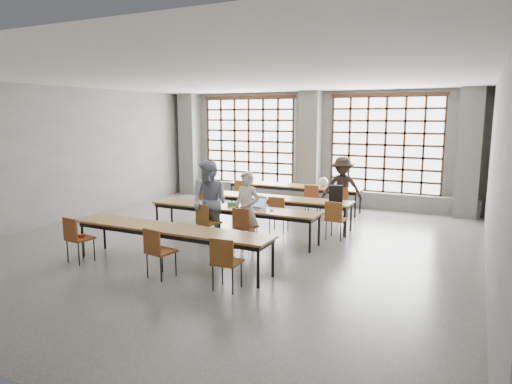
# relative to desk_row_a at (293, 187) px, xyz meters

# --- Properties ---
(floor) EXTENTS (11.00, 11.00, 0.00)m
(floor) POSITION_rel_desk_row_a_xyz_m (0.10, -4.09, -0.66)
(floor) COLOR #4F4F4D
(floor) RESTS_ON ground
(ceiling) EXTENTS (11.00, 11.00, 0.00)m
(ceiling) POSITION_rel_desk_row_a_xyz_m (0.10, -4.09, 2.84)
(ceiling) COLOR silver
(ceiling) RESTS_ON floor
(wall_back) EXTENTS (10.00, 0.00, 10.00)m
(wall_back) POSITION_rel_desk_row_a_xyz_m (0.10, 1.41, 1.09)
(wall_back) COLOR #5C5C59
(wall_back) RESTS_ON floor
(wall_left) EXTENTS (0.00, 11.00, 11.00)m
(wall_left) POSITION_rel_desk_row_a_xyz_m (-4.90, -4.09, 1.09)
(wall_left) COLOR #5C5C59
(wall_left) RESTS_ON floor
(wall_right) EXTENTS (0.00, 11.00, 11.00)m
(wall_right) POSITION_rel_desk_row_a_xyz_m (5.10, -4.09, 1.09)
(wall_right) COLOR #5C5C59
(wall_right) RESTS_ON floor
(column_left) EXTENTS (0.60, 0.55, 3.50)m
(column_left) POSITION_rel_desk_row_a_xyz_m (-4.40, 1.13, 1.09)
(column_left) COLOR #5D5D5A
(column_left) RESTS_ON floor
(column_mid) EXTENTS (0.60, 0.55, 3.50)m
(column_mid) POSITION_rel_desk_row_a_xyz_m (0.10, 1.13, 1.09)
(column_mid) COLOR #5D5D5A
(column_mid) RESTS_ON floor
(column_right) EXTENTS (0.60, 0.55, 3.50)m
(column_right) POSITION_rel_desk_row_a_xyz_m (4.60, 1.13, 1.09)
(column_right) COLOR #5D5D5A
(column_right) RESTS_ON floor
(window_left) EXTENTS (3.32, 0.12, 3.00)m
(window_left) POSITION_rel_desk_row_a_xyz_m (-2.15, 1.33, 1.24)
(window_left) COLOR white
(window_left) RESTS_ON wall_back
(window_right) EXTENTS (3.32, 0.12, 3.00)m
(window_right) POSITION_rel_desk_row_a_xyz_m (2.35, 1.33, 1.24)
(window_right) COLOR white
(window_right) RESTS_ON wall_back
(sill_ledge) EXTENTS (9.80, 0.35, 0.50)m
(sill_ledge) POSITION_rel_desk_row_a_xyz_m (0.10, 1.21, -0.41)
(sill_ledge) COLOR #5D5D5A
(sill_ledge) RESTS_ON floor
(desk_row_a) EXTENTS (4.00, 0.70, 0.73)m
(desk_row_a) POSITION_rel_desk_row_a_xyz_m (0.00, 0.00, 0.00)
(desk_row_a) COLOR brown
(desk_row_a) RESTS_ON floor
(desk_row_b) EXTENTS (4.00, 0.70, 0.73)m
(desk_row_b) POSITION_rel_desk_row_a_xyz_m (0.27, -2.09, 0.00)
(desk_row_b) COLOR brown
(desk_row_b) RESTS_ON floor
(desk_row_c) EXTENTS (4.00, 0.70, 0.73)m
(desk_row_c) POSITION_rel_desk_row_a_xyz_m (-0.02, -3.63, 0.00)
(desk_row_c) COLOR brown
(desk_row_c) RESTS_ON floor
(desk_row_d) EXTENTS (4.00, 0.70, 0.73)m
(desk_row_d) POSITION_rel_desk_row_a_xyz_m (-0.12, -5.81, 0.00)
(desk_row_d) COLOR brown
(desk_row_d) RESTS_ON floor
(chair_back_left) EXTENTS (0.50, 0.50, 0.88)m
(chair_back_left) POSITION_rel_desk_row_a_xyz_m (-1.38, -0.63, -0.13)
(chair_back_left) COLOR brown
(chair_back_left) RESTS_ON floor
(chair_back_mid) EXTENTS (0.46, 0.46, 0.88)m
(chair_back_mid) POSITION_rel_desk_row_a_xyz_m (0.81, -0.63, -0.13)
(chair_back_mid) COLOR maroon
(chair_back_mid) RESTS_ON floor
(chair_back_right) EXTENTS (0.48, 0.48, 0.88)m
(chair_back_right) POSITION_rel_desk_row_a_xyz_m (1.61, -0.63, -0.13)
(chair_back_right) COLOR maroon
(chair_back_right) RESTS_ON floor
(chair_mid_left) EXTENTS (0.49, 0.49, 0.88)m
(chair_mid_left) POSITION_rel_desk_row_a_xyz_m (-1.31, -2.72, -0.13)
(chair_mid_left) COLOR brown
(chair_mid_left) RESTS_ON floor
(chair_mid_centre) EXTENTS (0.45, 0.45, 0.88)m
(chair_mid_centre) POSITION_rel_desk_row_a_xyz_m (0.68, -2.72, -0.13)
(chair_mid_centre) COLOR brown
(chair_mid_centre) RESTS_ON floor
(chair_mid_right) EXTENTS (0.45, 0.45, 0.88)m
(chair_mid_right) POSITION_rel_desk_row_a_xyz_m (2.07, -2.72, -0.13)
(chair_mid_right) COLOR brown
(chair_mid_right) RESTS_ON floor
(chair_front_left) EXTENTS (0.51, 0.52, 0.88)m
(chair_front_left) POSITION_rel_desk_row_a_xyz_m (-0.34, -4.25, -0.13)
(chair_front_left) COLOR brown
(chair_front_left) RESTS_ON floor
(chair_front_right) EXTENTS (0.45, 0.46, 0.88)m
(chair_front_right) POSITION_rel_desk_row_a_xyz_m (0.57, -4.26, -0.13)
(chair_front_right) COLOR brown
(chair_front_right) RESTS_ON floor
(chair_near_left) EXTENTS (0.47, 0.47, 0.88)m
(chair_near_left) POSITION_rel_desk_row_a_xyz_m (-1.83, -6.44, -0.13)
(chair_near_left) COLOR brown
(chair_near_left) RESTS_ON floor
(chair_near_mid) EXTENTS (0.49, 0.49, 0.88)m
(chair_near_mid) POSITION_rel_desk_row_a_xyz_m (0.07, -6.44, -0.13)
(chair_near_mid) COLOR brown
(chair_near_mid) RESTS_ON floor
(chair_near_right) EXTENTS (0.45, 0.46, 0.88)m
(chair_near_right) POSITION_rel_desk_row_a_xyz_m (1.39, -6.44, -0.13)
(chair_near_right) COLOR brown
(chair_near_right) RESTS_ON floor
(student_male) EXTENTS (0.63, 0.44, 1.62)m
(student_male) POSITION_rel_desk_row_a_xyz_m (0.58, -4.13, 0.15)
(student_male) COLOR silver
(student_male) RESTS_ON floor
(student_female) EXTENTS (0.98, 0.82, 1.80)m
(student_female) POSITION_rel_desk_row_a_xyz_m (-0.32, -4.13, 0.23)
(student_female) COLOR navy
(student_female) RESTS_ON floor
(student_back) EXTENTS (1.17, 0.81, 1.66)m
(student_back) POSITION_rel_desk_row_a_xyz_m (1.60, -0.50, 0.17)
(student_back) COLOR black
(student_back) RESTS_ON floor
(laptop_front) EXTENTS (0.40, 0.36, 0.26)m
(laptop_front) POSITION_rel_desk_row_a_xyz_m (0.54, -3.52, 0.13)
(laptop_front) COLOR #ABAAAF
(laptop_front) RESTS_ON desk_row_c
(laptop_back) EXTENTS (0.38, 0.33, 0.26)m
(laptop_back) POSITION_rel_desk_row_a_xyz_m (1.35, 0.11, 0.13)
(laptop_back) COLOR #AFAFB4
(laptop_back) RESTS_ON desk_row_a
(mouse) EXTENTS (0.10, 0.07, 0.04)m
(mouse) POSITION_rel_desk_row_a_xyz_m (0.93, -3.65, 0.08)
(mouse) COLOR silver
(mouse) RESTS_ON desk_row_c
(green_box) EXTENTS (0.27, 0.17, 0.09)m
(green_box) POSITION_rel_desk_row_a_xyz_m (-0.07, -3.55, 0.11)
(green_box) COLOR #37872C
(green_box) RESTS_ON desk_row_c
(phone) EXTENTS (0.14, 0.11, 0.01)m
(phone) POSITION_rel_desk_row_a_xyz_m (0.16, -3.73, 0.07)
(phone) COLOR black
(phone) RESTS_ON desk_row_c
(paper_sheet_a) EXTENTS (0.30, 0.21, 0.00)m
(paper_sheet_a) POSITION_rel_desk_row_a_xyz_m (-0.33, -2.04, 0.07)
(paper_sheet_a) COLOR silver
(paper_sheet_a) RESTS_ON desk_row_b
(paper_sheet_b) EXTENTS (0.31, 0.22, 0.00)m
(paper_sheet_b) POSITION_rel_desk_row_a_xyz_m (-0.03, -2.14, 0.07)
(paper_sheet_b) COLOR white
(paper_sheet_b) RESTS_ON desk_row_b
(paper_sheet_c) EXTENTS (0.33, 0.26, 0.00)m
(paper_sheet_c) POSITION_rel_desk_row_a_xyz_m (0.37, -2.09, 0.07)
(paper_sheet_c) COLOR white
(paper_sheet_c) RESTS_ON desk_row_b
(backpack) EXTENTS (0.36, 0.28, 0.40)m
(backpack) POSITION_rel_desk_row_a_xyz_m (1.87, -2.04, 0.27)
(backpack) COLOR black
(backpack) RESTS_ON desk_row_b
(plastic_bag) EXTENTS (0.27, 0.22, 0.29)m
(plastic_bag) POSITION_rel_desk_row_a_xyz_m (0.90, 0.05, 0.21)
(plastic_bag) COLOR silver
(plastic_bag) RESTS_ON desk_row_a
(red_pouch) EXTENTS (0.22, 0.15, 0.06)m
(red_pouch) POSITION_rel_desk_row_a_xyz_m (-1.82, -6.36, -0.16)
(red_pouch) COLOR maroon
(red_pouch) RESTS_ON chair_near_left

